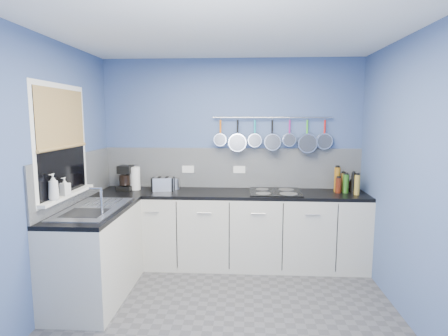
# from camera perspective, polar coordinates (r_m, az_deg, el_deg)

# --- Properties ---
(floor) EXTENTS (3.20, 3.00, 0.02)m
(floor) POSITION_cam_1_polar(r_m,az_deg,el_deg) (3.60, 0.09, -22.04)
(floor) COLOR #47474C
(floor) RESTS_ON ground
(ceiling) EXTENTS (3.20, 3.00, 0.02)m
(ceiling) POSITION_cam_1_polar(r_m,az_deg,el_deg) (3.20, 0.11, 20.94)
(ceiling) COLOR white
(ceiling) RESTS_ON ground
(wall_back) EXTENTS (3.20, 0.02, 2.50)m
(wall_back) POSITION_cam_1_polar(r_m,az_deg,el_deg) (4.66, 1.17, 1.27)
(wall_back) COLOR #41578B
(wall_back) RESTS_ON ground
(wall_front) EXTENTS (3.20, 0.02, 2.50)m
(wall_front) POSITION_cam_1_polar(r_m,az_deg,el_deg) (1.70, -2.87, -10.48)
(wall_front) COLOR #41578B
(wall_front) RESTS_ON ground
(wall_left) EXTENTS (0.02, 3.00, 2.50)m
(wall_left) POSITION_cam_1_polar(r_m,az_deg,el_deg) (3.63, -26.17, -1.42)
(wall_left) COLOR #41578B
(wall_left) RESTS_ON ground
(wall_right) EXTENTS (0.02, 3.00, 2.50)m
(wall_right) POSITION_cam_1_polar(r_m,az_deg,el_deg) (3.47, 27.71, -1.92)
(wall_right) COLOR #41578B
(wall_right) RESTS_ON ground
(backsplash_back) EXTENTS (3.20, 0.02, 0.50)m
(backsplash_back) POSITION_cam_1_polar(r_m,az_deg,el_deg) (4.65, 1.15, 0.02)
(backsplash_back) COLOR gray
(backsplash_back) RESTS_ON wall_back
(backsplash_left) EXTENTS (0.02, 1.80, 0.50)m
(backsplash_left) POSITION_cam_1_polar(r_m,az_deg,el_deg) (4.16, -21.78, -1.47)
(backsplash_left) COLOR gray
(backsplash_left) RESTS_ON wall_left
(cabinet_run_back) EXTENTS (3.20, 0.60, 0.86)m
(cabinet_run_back) POSITION_cam_1_polar(r_m,az_deg,el_deg) (4.53, 0.98, -9.55)
(cabinet_run_back) COLOR beige
(cabinet_run_back) RESTS_ON ground
(worktop_back) EXTENTS (3.20, 0.60, 0.04)m
(worktop_back) POSITION_cam_1_polar(r_m,az_deg,el_deg) (4.41, 1.00, -3.97)
(worktop_back) COLOR black
(worktop_back) RESTS_ON cabinet_run_back
(cabinet_run_left) EXTENTS (0.60, 1.20, 0.86)m
(cabinet_run_left) POSITION_cam_1_polar(r_m,az_deg,el_deg) (3.96, -19.24, -12.59)
(cabinet_run_left) COLOR beige
(cabinet_run_left) RESTS_ON ground
(worktop_left) EXTENTS (0.60, 1.20, 0.04)m
(worktop_left) POSITION_cam_1_polar(r_m,az_deg,el_deg) (3.83, -19.55, -6.26)
(worktop_left) COLOR black
(worktop_left) RESTS_ON cabinet_run_left
(window_frame) EXTENTS (0.01, 1.00, 1.10)m
(window_frame) POSITION_cam_1_polar(r_m,az_deg,el_deg) (3.85, -23.79, 3.70)
(window_frame) COLOR white
(window_frame) RESTS_ON wall_left
(window_glass) EXTENTS (0.01, 0.90, 1.00)m
(window_glass) POSITION_cam_1_polar(r_m,az_deg,el_deg) (3.85, -23.73, 3.70)
(window_glass) COLOR black
(window_glass) RESTS_ON wall_left
(bamboo_blind) EXTENTS (0.01, 0.90, 0.55)m
(bamboo_blind) POSITION_cam_1_polar(r_m,az_deg,el_deg) (3.83, -23.80, 7.05)
(bamboo_blind) COLOR #9F8853
(bamboo_blind) RESTS_ON wall_left
(window_sill) EXTENTS (0.10, 0.98, 0.03)m
(window_sill) POSITION_cam_1_polar(r_m,az_deg,el_deg) (3.90, -23.05, -3.86)
(window_sill) COLOR white
(window_sill) RESTS_ON wall_left
(sink_unit) EXTENTS (0.50, 0.95, 0.01)m
(sink_unit) POSITION_cam_1_polar(r_m,az_deg,el_deg) (3.83, -19.57, -5.91)
(sink_unit) COLOR silver
(sink_unit) RESTS_ON worktop_left
(mixer_tap) EXTENTS (0.12, 0.08, 0.26)m
(mixer_tap) POSITION_cam_1_polar(r_m,az_deg,el_deg) (3.58, -18.41, -4.74)
(mixer_tap) COLOR silver
(mixer_tap) RESTS_ON worktop_left
(socket_left) EXTENTS (0.15, 0.01, 0.09)m
(socket_left) POSITION_cam_1_polar(r_m,az_deg,el_deg) (4.69, -5.58, -0.19)
(socket_left) COLOR white
(socket_left) RESTS_ON backsplash_back
(socket_right) EXTENTS (0.15, 0.01, 0.09)m
(socket_right) POSITION_cam_1_polar(r_m,az_deg,el_deg) (4.64, 2.38, -0.26)
(socket_right) COLOR white
(socket_right) RESTS_ON backsplash_back
(pot_rail) EXTENTS (1.45, 0.02, 0.02)m
(pot_rail) POSITION_cam_1_polar(r_m,az_deg,el_deg) (4.58, 7.48, 7.74)
(pot_rail) COLOR silver
(pot_rail) RESTS_ON wall_back
(soap_bottle_a) EXTENTS (0.11, 0.11, 0.24)m
(soap_bottle_a) POSITION_cam_1_polar(r_m,az_deg,el_deg) (3.62, -24.87, -2.66)
(soap_bottle_a) COLOR white
(soap_bottle_a) RESTS_ON window_sill
(soap_bottle_b) EXTENTS (0.10, 0.10, 0.17)m
(soap_bottle_b) POSITION_cam_1_polar(r_m,az_deg,el_deg) (3.80, -23.40, -2.62)
(soap_bottle_b) COLOR white
(soap_bottle_b) RESTS_ON window_sill
(paper_towel) EXTENTS (0.14, 0.14, 0.28)m
(paper_towel) POSITION_cam_1_polar(r_m,az_deg,el_deg) (4.65, -13.58, -1.57)
(paper_towel) COLOR white
(paper_towel) RESTS_ON worktop_back
(coffee_maker) EXTENTS (0.18, 0.20, 0.30)m
(coffee_maker) POSITION_cam_1_polar(r_m,az_deg,el_deg) (4.64, -15.02, -1.51)
(coffee_maker) COLOR black
(coffee_maker) RESTS_ON worktop_back
(toaster) EXTENTS (0.28, 0.19, 0.16)m
(toaster) POSITION_cam_1_polar(r_m,az_deg,el_deg) (4.53, -9.37, -2.47)
(toaster) COLOR silver
(toaster) RESTS_ON worktop_back
(canister) EXTENTS (0.10, 0.10, 0.13)m
(canister) POSITION_cam_1_polar(r_m,az_deg,el_deg) (4.61, -7.47, -2.45)
(canister) COLOR silver
(canister) RESTS_ON worktop_back
(hob) EXTENTS (0.60, 0.53, 0.01)m
(hob) POSITION_cam_1_polar(r_m,az_deg,el_deg) (4.42, 7.88, -3.68)
(hob) COLOR black
(hob) RESTS_ON worktop_back
(pan_0) EXTENTS (0.16, 0.10, 0.35)m
(pan_0) POSITION_cam_1_polar(r_m,az_deg,el_deg) (4.57, -0.55, 5.62)
(pan_0) COLOR silver
(pan_0) RESTS_ON pot_rail
(pan_1) EXTENTS (0.22, 0.12, 0.41)m
(pan_1) POSITION_cam_1_polar(r_m,az_deg,el_deg) (4.56, 2.11, 5.20)
(pan_1) COLOR silver
(pan_1) RESTS_ON pot_rail
(pan_2) EXTENTS (0.17, 0.09, 0.36)m
(pan_2) POSITION_cam_1_polar(r_m,az_deg,el_deg) (4.56, 4.78, 5.51)
(pan_2) COLOR silver
(pan_2) RESTS_ON pot_rail
(pan_3) EXTENTS (0.21, 0.13, 0.40)m
(pan_3) POSITION_cam_1_polar(r_m,az_deg,el_deg) (4.57, 7.44, 5.26)
(pan_3) COLOR silver
(pan_3) RESTS_ON pot_rail
(pan_4) EXTENTS (0.16, 0.05, 0.35)m
(pan_4) POSITION_cam_1_polar(r_m,az_deg,el_deg) (4.59, 10.10, 5.48)
(pan_4) COLOR silver
(pan_4) RESTS_ON pot_rail
(pan_5) EXTENTS (0.24, 0.11, 0.43)m
(pan_5) POSITION_cam_1_polar(r_m,az_deg,el_deg) (4.62, 12.70, 4.97)
(pan_5) COLOR silver
(pan_5) RESTS_ON pot_rail
(pan_6) EXTENTS (0.19, 0.05, 0.38)m
(pan_6) POSITION_cam_1_polar(r_m,az_deg,el_deg) (4.66, 15.29, 5.17)
(pan_6) COLOR silver
(pan_6) RESTS_ON pot_rail
(condiment_0) EXTENTS (0.07, 0.07, 0.13)m
(condiment_0) POSITION_cam_1_polar(r_m,az_deg,el_deg) (4.67, 19.14, -2.70)
(condiment_0) COLOR black
(condiment_0) RESTS_ON worktop_back
(condiment_1) EXTENTS (0.06, 0.06, 0.22)m
(condiment_1) POSITION_cam_1_polar(r_m,az_deg,el_deg) (4.65, 17.95, -2.11)
(condiment_1) COLOR brown
(condiment_1) RESTS_ON worktop_back
(condiment_2) EXTENTS (0.07, 0.07, 0.29)m
(condiment_2) POSITION_cam_1_polar(r_m,az_deg,el_deg) (4.61, 17.08, -1.70)
(condiment_2) COLOR #8C5914
(condiment_2) RESTS_ON worktop_back
(condiment_3) EXTENTS (0.05, 0.05, 0.24)m
(condiment_3) POSITION_cam_1_polar(r_m,az_deg,el_deg) (4.57, 19.36, -2.22)
(condiment_3) COLOR black
(condiment_3) RESTS_ON worktop_back
(condiment_4) EXTENTS (0.07, 0.07, 0.22)m
(condiment_4) POSITION_cam_1_polar(r_m,az_deg,el_deg) (4.57, 18.31, -2.31)
(condiment_4) COLOR #265919
(condiment_4) RESTS_ON worktop_back
(condiment_5) EXTENTS (0.07, 0.07, 0.18)m
(condiment_5) POSITION_cam_1_polar(r_m,az_deg,el_deg) (4.54, 17.26, -2.59)
(condiment_5) COLOR #4C190C
(condiment_5) RESTS_ON worktop_back
(condiment_6) EXTENTS (0.06, 0.06, 0.23)m
(condiment_6) POSITION_cam_1_polar(r_m,az_deg,el_deg) (4.49, 19.88, -2.48)
(condiment_6) COLOR olive
(condiment_6) RESTS_ON worktop_back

